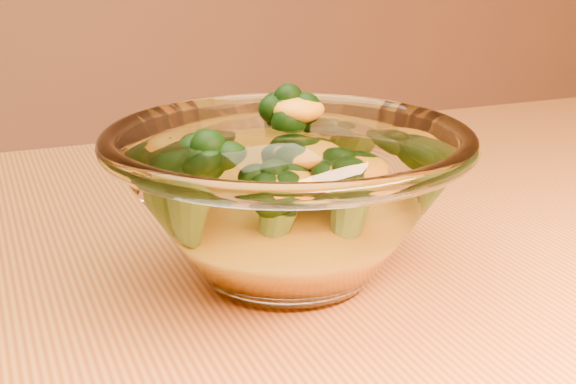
# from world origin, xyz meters

# --- Properties ---
(glass_bowl) EXTENTS (0.23, 0.23, 0.10)m
(glass_bowl) POSITION_xyz_m (-0.03, 0.02, 0.80)
(glass_bowl) COLOR white
(glass_bowl) RESTS_ON table
(cheese_sauce) EXTENTS (0.13, 0.13, 0.04)m
(cheese_sauce) POSITION_xyz_m (-0.03, 0.02, 0.78)
(cheese_sauce) COLOR orange
(cheese_sauce) RESTS_ON glass_bowl
(broccoli_heap) EXTENTS (0.17, 0.12, 0.08)m
(broccoli_heap) POSITION_xyz_m (-0.03, 0.02, 0.82)
(broccoli_heap) COLOR black
(broccoli_heap) RESTS_ON cheese_sauce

